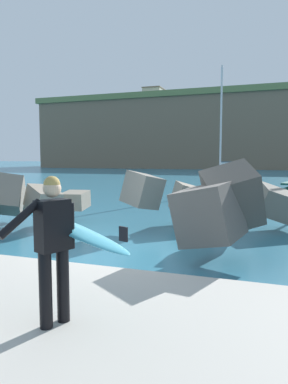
% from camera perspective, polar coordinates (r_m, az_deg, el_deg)
% --- Properties ---
extents(ground_plane, '(400.00, 400.00, 0.00)m').
position_cam_1_polar(ground_plane, '(8.57, -4.10, -9.57)').
color(ground_plane, '#2D6B84').
extents(breakwater_jetty, '(32.31, 6.68, 2.22)m').
position_cam_1_polar(breakwater_jetty, '(9.72, 3.88, -1.81)').
color(breakwater_jetty, '#4C4944').
rests_on(breakwater_jetty, ground).
extents(surfer_with_board, '(2.06, 1.51, 1.78)m').
position_cam_1_polar(surfer_with_board, '(4.41, -13.40, -7.03)').
color(surfer_with_board, black).
rests_on(surfer_with_board, walkway_path).
extents(boat_near_left, '(1.56, 4.13, 7.98)m').
position_cam_1_polar(boat_near_left, '(23.69, 12.12, 1.23)').
color(boat_near_left, beige).
rests_on(boat_near_left, ground).
extents(boat_mid_left, '(5.27, 1.91, 1.79)m').
position_cam_1_polar(boat_mid_left, '(46.33, 13.46, 3.25)').
color(boat_mid_left, '#1E6656').
rests_on(boat_mid_left, ground).
extents(headland_bluff, '(71.95, 36.51, 15.80)m').
position_cam_1_polar(headland_bluff, '(89.62, 9.85, 9.03)').
color(headland_bluff, '#756651').
rests_on(headland_bluff, ground).
extents(station_building_west, '(5.21, 6.53, 5.82)m').
position_cam_1_polar(station_building_west, '(103.10, 1.62, 14.67)').
color(station_building_west, '#B2ADA3').
rests_on(station_building_west, headland_bluff).
extents(station_building_central, '(7.40, 4.78, 3.90)m').
position_cam_1_polar(station_building_central, '(94.95, 13.97, 14.73)').
color(station_building_central, '#B2ADA3').
rests_on(station_building_central, headland_bluff).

